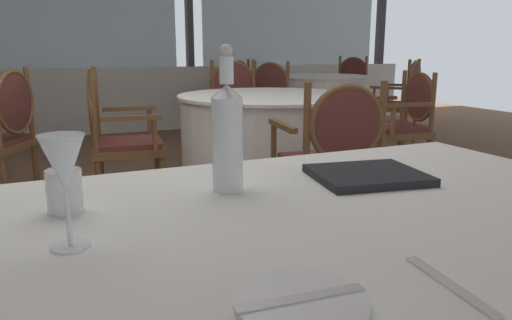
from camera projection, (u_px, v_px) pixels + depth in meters
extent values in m
plane|color=brown|center=(124.00, 263.00, 2.50)|extent=(14.42, 14.42, 0.00)
cube|color=beige|center=(70.00, 102.00, 6.12)|extent=(10.11, 0.12, 0.85)
cube|color=silver|center=(293.00, 0.00, 7.08)|extent=(2.79, 0.02, 1.87)
cube|color=#333338|center=(382.00, 4.00, 7.68)|extent=(0.08, 0.14, 1.87)
cube|color=white|center=(309.00, 218.00, 0.96)|extent=(1.58, 0.97, 0.02)
cylinder|color=white|center=(301.00, 302.00, 0.61)|extent=(0.17, 0.17, 0.01)
cube|color=silver|center=(301.00, 299.00, 0.61)|extent=(0.18, 0.03, 0.00)
cube|color=silver|center=(449.00, 285.00, 0.66)|extent=(0.04, 0.18, 0.00)
cylinder|color=white|center=(227.00, 145.00, 1.09)|extent=(0.07, 0.07, 0.21)
cone|color=white|center=(227.00, 91.00, 1.07)|extent=(0.07, 0.07, 0.03)
cylinder|color=white|center=(226.00, 70.00, 1.06)|extent=(0.03, 0.03, 0.06)
sphere|color=silver|center=(226.00, 51.00, 1.05)|extent=(0.03, 0.03, 0.03)
cylinder|color=white|center=(71.00, 246.00, 0.79)|extent=(0.06, 0.06, 0.00)
cylinder|color=white|center=(68.00, 219.00, 0.78)|extent=(0.01, 0.01, 0.09)
cone|color=white|center=(63.00, 164.00, 0.76)|extent=(0.07, 0.07, 0.09)
cylinder|color=white|center=(65.00, 191.00, 0.96)|extent=(0.07, 0.07, 0.09)
cube|color=black|center=(367.00, 175.00, 1.21)|extent=(0.30, 0.27, 0.02)
cylinder|color=brown|center=(5.00, 185.00, 3.22)|extent=(0.04, 0.04, 0.39)
cylinder|color=brown|center=(36.00, 171.00, 3.61)|extent=(0.04, 0.04, 0.39)
cylinder|color=brown|center=(29.00, 103.00, 3.50)|extent=(0.04, 0.04, 0.52)
ellipsoid|color=brown|center=(15.00, 103.00, 3.30)|extent=(0.23, 0.37, 0.43)
torus|color=brown|center=(15.00, 103.00, 3.30)|extent=(0.24, 0.41, 0.45)
cube|color=brown|center=(5.00, 107.00, 3.58)|extent=(0.34, 0.21, 0.03)
cylinder|color=white|center=(271.00, 96.00, 3.48)|extent=(1.34, 1.34, 0.02)
cylinder|color=white|center=(271.00, 148.00, 3.57)|extent=(1.30, 1.30, 0.74)
cube|color=brown|center=(393.00, 132.00, 3.82)|extent=(0.52, 0.52, 0.05)
cube|color=brown|center=(393.00, 127.00, 3.81)|extent=(0.48, 0.48, 0.04)
cylinder|color=brown|center=(382.00, 168.00, 3.63)|extent=(0.04, 0.04, 0.42)
cylinder|color=brown|center=(357.00, 157.00, 4.01)|extent=(0.04, 0.04, 0.42)
cylinder|color=brown|center=(428.00, 165.00, 3.74)|extent=(0.04, 0.04, 0.42)
cylinder|color=brown|center=(399.00, 154.00, 4.11)|extent=(0.04, 0.04, 0.42)
cylinder|color=brown|center=(433.00, 103.00, 3.63)|extent=(0.04, 0.04, 0.45)
cylinder|color=brown|center=(403.00, 98.00, 4.00)|extent=(0.04, 0.04, 0.45)
ellipsoid|color=brown|center=(419.00, 97.00, 3.82)|extent=(0.10, 0.39, 0.38)
torus|color=brown|center=(419.00, 97.00, 3.82)|extent=(0.09, 0.39, 0.39)
cube|color=brown|center=(411.00, 105.00, 3.52)|extent=(0.37, 0.09, 0.03)
cylinder|color=brown|center=(393.00, 120.00, 3.51)|extent=(0.03, 0.03, 0.22)
cube|color=brown|center=(376.00, 98.00, 3.99)|extent=(0.37, 0.09, 0.03)
cylinder|color=brown|center=(360.00, 112.00, 3.98)|extent=(0.03, 0.03, 0.22)
cube|color=brown|center=(238.00, 121.00, 4.50)|extent=(0.52, 0.52, 0.05)
cube|color=brown|center=(238.00, 116.00, 4.50)|extent=(0.48, 0.48, 0.04)
cylinder|color=brown|center=(265.00, 148.00, 4.42)|extent=(0.04, 0.04, 0.41)
cylinder|color=brown|center=(222.00, 150.00, 4.32)|extent=(0.04, 0.04, 0.41)
cylinder|color=brown|center=(253.00, 140.00, 4.80)|extent=(0.04, 0.04, 0.41)
cylinder|color=brown|center=(214.00, 142.00, 4.69)|extent=(0.04, 0.04, 0.41)
cylinder|color=brown|center=(253.00, 87.00, 4.68)|extent=(0.04, 0.04, 0.53)
cylinder|color=brown|center=(213.00, 88.00, 4.58)|extent=(0.04, 0.04, 0.53)
ellipsoid|color=brown|center=(233.00, 85.00, 4.64)|extent=(0.39, 0.10, 0.44)
torus|color=brown|center=(233.00, 85.00, 4.64)|extent=(0.45, 0.09, 0.45)
cube|color=brown|center=(265.00, 94.00, 4.50)|extent=(0.09, 0.37, 0.03)
cylinder|color=brown|center=(269.00, 107.00, 4.39)|extent=(0.03, 0.03, 0.22)
cube|color=brown|center=(212.00, 95.00, 4.37)|extent=(0.09, 0.37, 0.03)
cylinder|color=brown|center=(215.00, 109.00, 4.26)|extent=(0.03, 0.03, 0.22)
cube|color=brown|center=(129.00, 149.00, 3.29)|extent=(0.52, 0.52, 0.05)
cube|color=brown|center=(129.00, 143.00, 3.28)|extent=(0.48, 0.48, 0.04)
cylinder|color=brown|center=(158.00, 171.00, 3.58)|extent=(0.04, 0.04, 0.39)
cylinder|color=brown|center=(163.00, 186.00, 3.21)|extent=(0.04, 0.04, 0.39)
cylinder|color=brown|center=(101.00, 175.00, 3.48)|extent=(0.04, 0.04, 0.39)
cylinder|color=brown|center=(100.00, 190.00, 3.10)|extent=(0.04, 0.04, 0.39)
cylinder|color=brown|center=(96.00, 105.00, 3.36)|extent=(0.04, 0.04, 0.52)
cylinder|color=brown|center=(94.00, 112.00, 2.99)|extent=(0.04, 0.04, 0.52)
ellipsoid|color=brown|center=(92.00, 104.00, 3.17)|extent=(0.10, 0.39, 0.44)
torus|color=brown|center=(92.00, 104.00, 3.17)|extent=(0.09, 0.45, 0.45)
cube|color=brown|center=(129.00, 109.00, 3.48)|extent=(0.37, 0.09, 0.03)
cylinder|color=brown|center=(150.00, 123.00, 3.54)|extent=(0.03, 0.03, 0.22)
cube|color=brown|center=(131.00, 118.00, 3.01)|extent=(0.37, 0.09, 0.03)
cylinder|color=brown|center=(155.00, 134.00, 3.07)|extent=(0.03, 0.03, 0.22)
cube|color=brown|center=(327.00, 169.00, 2.60)|extent=(0.52, 0.52, 0.05)
cube|color=brown|center=(327.00, 161.00, 2.59)|extent=(0.48, 0.48, 0.04)
cylinder|color=brown|center=(279.00, 203.00, 2.79)|extent=(0.04, 0.04, 0.43)
cylinder|color=brown|center=(343.00, 198.00, 2.89)|extent=(0.04, 0.04, 0.43)
cylinder|color=brown|center=(305.00, 227.00, 2.41)|extent=(0.04, 0.04, 0.43)
cylinder|color=brown|center=(376.00, 220.00, 2.52)|extent=(0.04, 0.04, 0.43)
cylinder|color=brown|center=(307.00, 130.00, 2.30)|extent=(0.04, 0.04, 0.45)
cylinder|color=brown|center=(382.00, 127.00, 2.41)|extent=(0.04, 0.04, 0.45)
ellipsoid|color=brown|center=(347.00, 124.00, 2.34)|extent=(0.39, 0.10, 0.38)
torus|color=brown|center=(347.00, 124.00, 2.34)|extent=(0.40, 0.09, 0.40)
cube|color=brown|center=(282.00, 126.00, 2.50)|extent=(0.09, 0.37, 0.03)
cylinder|color=brown|center=(274.00, 142.00, 2.66)|extent=(0.03, 0.03, 0.22)
cube|color=brown|center=(369.00, 122.00, 2.63)|extent=(0.09, 0.37, 0.03)
cylinder|color=brown|center=(356.00, 137.00, 2.79)|extent=(0.03, 0.03, 0.22)
cylinder|color=white|center=(318.00, 76.00, 6.02)|extent=(1.26, 1.26, 0.02)
cylinder|color=white|center=(317.00, 107.00, 6.11)|extent=(1.22, 1.22, 0.74)
cube|color=brown|center=(394.00, 108.00, 5.59)|extent=(0.64, 0.64, 0.05)
cube|color=brown|center=(394.00, 104.00, 5.58)|extent=(0.59, 0.59, 0.04)
cylinder|color=brown|center=(370.00, 128.00, 5.58)|extent=(0.04, 0.04, 0.40)
cylinder|color=brown|center=(381.00, 123.00, 5.91)|extent=(0.04, 0.04, 0.40)
cylinder|color=brown|center=(405.00, 131.00, 5.37)|extent=(0.04, 0.04, 0.40)
cylinder|color=brown|center=(414.00, 126.00, 5.70)|extent=(0.04, 0.04, 0.40)
cylinder|color=brown|center=(408.00, 84.00, 5.26)|extent=(0.04, 0.04, 0.53)
cylinder|color=brown|center=(418.00, 82.00, 5.59)|extent=(0.04, 0.04, 0.53)
ellipsoid|color=brown|center=(415.00, 81.00, 5.41)|extent=(0.35, 0.26, 0.44)
torus|color=brown|center=(415.00, 81.00, 5.41)|extent=(0.39, 0.28, 0.46)
cube|color=brown|center=(387.00, 88.00, 5.34)|extent=(0.24, 0.32, 0.03)
cylinder|color=brown|center=(374.00, 97.00, 5.44)|extent=(0.03, 0.03, 0.22)
cube|color=brown|center=(400.00, 85.00, 5.76)|extent=(0.24, 0.32, 0.03)
cylinder|color=brown|center=(387.00, 94.00, 5.85)|extent=(0.03, 0.03, 0.22)
cube|color=brown|center=(347.00, 95.00, 6.89)|extent=(0.64, 0.64, 0.05)
cube|color=brown|center=(347.00, 92.00, 6.88)|extent=(0.59, 0.59, 0.04)
cylinder|color=brown|center=(354.00, 114.00, 6.67)|extent=(0.04, 0.04, 0.42)
cylinder|color=brown|center=(327.00, 112.00, 6.88)|extent=(0.04, 0.04, 0.42)
cylinder|color=brown|center=(364.00, 111.00, 7.00)|extent=(0.04, 0.04, 0.42)
cylinder|color=brown|center=(338.00, 109.00, 7.21)|extent=(0.04, 0.04, 0.42)
cylinder|color=brown|center=(366.00, 75.00, 6.89)|extent=(0.04, 0.04, 0.52)
cylinder|color=brown|center=(340.00, 74.00, 7.09)|extent=(0.04, 0.04, 0.52)
ellipsoid|color=brown|center=(353.00, 72.00, 7.00)|extent=(0.26, 0.35, 0.43)
torus|color=brown|center=(353.00, 72.00, 7.00)|extent=(0.28, 0.39, 0.44)
cube|color=brown|center=(364.00, 78.00, 6.69)|extent=(0.32, 0.24, 0.03)
cylinder|color=brown|center=(360.00, 87.00, 6.60)|extent=(0.03, 0.03, 0.22)
cube|color=brown|center=(330.00, 77.00, 6.95)|extent=(0.32, 0.24, 0.03)
cylinder|color=brown|center=(326.00, 85.00, 6.85)|extent=(0.03, 0.03, 0.22)
cube|color=brown|center=(253.00, 98.00, 6.59)|extent=(0.64, 0.64, 0.05)
cube|color=brown|center=(253.00, 95.00, 6.58)|extent=(0.59, 0.59, 0.04)
cylinder|color=brown|center=(273.00, 114.00, 6.70)|extent=(0.04, 0.04, 0.41)
cylinder|color=brown|center=(258.00, 117.00, 6.37)|extent=(0.04, 0.04, 0.41)
cylinder|color=brown|center=(249.00, 112.00, 6.91)|extent=(0.04, 0.04, 0.41)
cylinder|color=brown|center=(233.00, 115.00, 6.58)|extent=(0.04, 0.04, 0.41)
cylinder|color=brown|center=(248.00, 77.00, 6.80)|extent=(0.04, 0.04, 0.48)
cylinder|color=brown|center=(232.00, 78.00, 6.47)|extent=(0.04, 0.04, 0.48)
ellipsoid|color=brown|center=(240.00, 76.00, 6.64)|extent=(0.35, 0.26, 0.41)
torus|color=brown|center=(240.00, 76.00, 6.64)|extent=(0.36, 0.26, 0.42)
cube|color=brown|center=(264.00, 79.00, 6.73)|extent=(0.24, 0.32, 0.03)
cylinder|color=brown|center=(272.00, 87.00, 6.68)|extent=(0.03, 0.03, 0.22)
cube|color=brown|center=(244.00, 81.00, 6.32)|extent=(0.24, 0.32, 0.03)
cylinder|color=brown|center=(253.00, 90.00, 6.27)|extent=(0.03, 0.03, 0.22)
cube|color=brown|center=(280.00, 111.00, 5.29)|extent=(0.64, 0.64, 0.05)
cube|color=brown|center=(280.00, 107.00, 5.28)|extent=(0.59, 0.59, 0.04)
cylinder|color=brown|center=(273.00, 127.00, 5.61)|extent=(0.04, 0.04, 0.40)
cylinder|color=brown|center=(304.00, 130.00, 5.41)|extent=(0.04, 0.04, 0.40)
cylinder|color=brown|center=(255.00, 132.00, 5.28)|extent=(0.04, 0.04, 0.40)
cylinder|color=brown|center=(287.00, 135.00, 5.08)|extent=(0.04, 0.04, 0.40)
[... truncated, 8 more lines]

